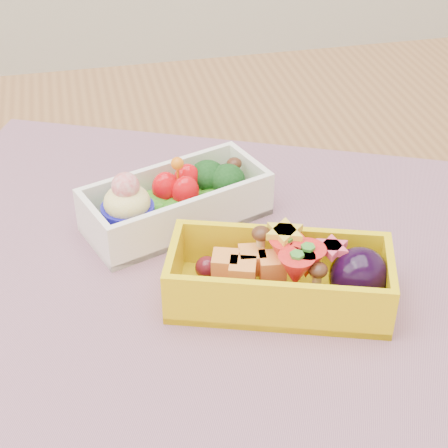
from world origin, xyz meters
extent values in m
cube|color=brown|center=(0.00, 0.00, 0.73)|extent=(1.20, 0.80, 0.04)
cube|color=#8D616F|center=(0.04, -0.01, 0.75)|extent=(0.64, 0.58, 0.00)
cube|color=white|center=(0.02, 0.05, 0.77)|extent=(0.16, 0.11, 0.04)
ellipsoid|color=#59B124|center=(0.02, 0.05, 0.77)|extent=(0.15, 0.10, 0.02)
cylinder|color=#1915A0|center=(-0.02, 0.04, 0.77)|extent=(0.04, 0.04, 0.03)
sphere|color=red|center=(-0.02, 0.04, 0.80)|extent=(0.02, 0.02, 0.02)
ellipsoid|color=red|center=(0.02, 0.06, 0.78)|extent=(0.02, 0.02, 0.03)
ellipsoid|color=red|center=(0.03, 0.05, 0.78)|extent=(0.02, 0.02, 0.03)
ellipsoid|color=red|center=(0.04, 0.07, 0.78)|extent=(0.02, 0.02, 0.03)
sphere|color=orange|center=(0.03, 0.06, 0.81)|extent=(0.01, 0.01, 0.01)
ellipsoid|color=black|center=(0.05, 0.07, 0.78)|extent=(0.03, 0.03, 0.02)
ellipsoid|color=black|center=(0.07, 0.06, 0.78)|extent=(0.03, 0.03, 0.02)
ellipsoid|color=#3F2111|center=(0.08, 0.08, 0.79)|extent=(0.01, 0.01, 0.01)
cube|color=yellow|center=(0.08, -0.06, 0.77)|extent=(0.17, 0.12, 0.04)
ellipsoid|color=#530F1A|center=(0.05, -0.05, 0.77)|extent=(0.09, 0.07, 0.02)
cube|color=orange|center=(0.06, -0.05, 0.78)|extent=(0.05, 0.04, 0.02)
cone|color=red|center=(0.09, -0.05, 0.79)|extent=(0.03, 0.03, 0.03)
cone|color=red|center=(0.10, -0.06, 0.79)|extent=(0.03, 0.03, 0.03)
cone|color=red|center=(0.09, -0.07, 0.79)|extent=(0.03, 0.03, 0.03)
cylinder|color=yellow|center=(0.09, -0.05, 0.80)|extent=(0.03, 0.03, 0.01)
cylinder|color=#E53F5B|center=(0.12, -0.06, 0.80)|extent=(0.03, 0.03, 0.01)
ellipsoid|color=#3F2111|center=(0.07, -0.04, 0.78)|extent=(0.01, 0.01, 0.01)
ellipsoid|color=#3F2111|center=(0.10, -0.08, 0.78)|extent=(0.01, 0.01, 0.01)
ellipsoid|color=black|center=(0.13, -0.08, 0.78)|extent=(0.04, 0.04, 0.04)
camera|label=1|loc=(-0.04, -0.43, 1.10)|focal=57.51mm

